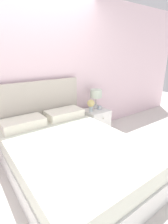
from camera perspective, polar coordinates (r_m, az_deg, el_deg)
ground_plane at (r=3.38m, az=-13.63°, el=-10.02°), size 12.00×12.00×0.00m
wall_back at (r=3.05m, az=-16.10°, el=12.49°), size 8.00×0.06×2.60m
bed at (r=2.48m, az=-4.97°, el=-13.42°), size 1.53×2.10×1.16m
nightstand at (r=3.60m, az=3.80°, el=-3.16°), size 0.47×0.45×0.51m
table_lamp at (r=3.53m, az=3.94°, el=5.61°), size 0.23×0.23×0.39m
flower_vase at (r=3.37m, az=2.31°, el=2.60°), size 0.14×0.14×0.24m
alarm_clock at (r=3.53m, az=5.10°, el=1.36°), size 0.06×0.05×0.07m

